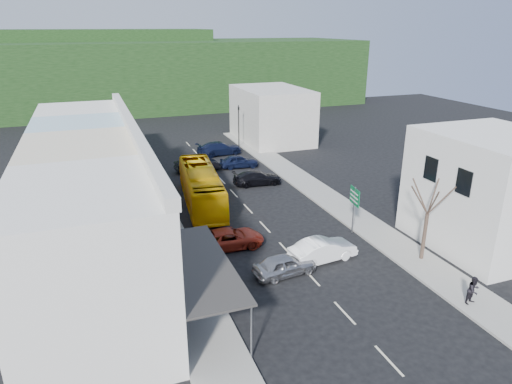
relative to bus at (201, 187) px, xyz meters
name	(u,v)px	position (x,y,z in m)	size (l,w,h in m)	color
ground	(286,249)	(3.44, -10.36, -1.55)	(120.00, 120.00, 0.00)	black
sidewalk_left	(156,211)	(-4.06, -0.36, -1.48)	(3.00, 52.00, 0.15)	gray
sidewalk_right	(316,190)	(10.94, -0.36, -1.48)	(3.00, 52.00, 0.15)	gray
shopfront_row	(88,194)	(-9.05, -5.36, 2.45)	(8.25, 30.00, 8.00)	silver
right_building	(490,191)	(16.94, -14.36, 2.45)	(8.00, 9.00, 8.00)	silver
distant_block_left	(90,137)	(-8.56, 16.64, 1.45)	(8.00, 10.00, 6.00)	#B7B2A8
distant_block_right	(271,115)	(14.44, 19.64, 1.95)	(8.00, 12.00, 7.00)	#B7B2A8
hillside	(142,70)	(1.99, 54.73, 5.18)	(80.00, 26.00, 14.00)	black
bus	(201,187)	(0.00, 0.00, 0.00)	(2.50, 11.60, 3.10)	#F4B406
car_silver	(285,265)	(1.99, -13.51, -0.85)	(1.80, 4.40, 1.40)	#A1A1A5
car_white	(323,251)	(5.11, -12.66, -0.85)	(1.80, 4.40, 1.40)	white
car_red	(229,238)	(-0.15, -8.71, -0.85)	(1.90, 4.60, 1.40)	maroon
car_black_near	(257,178)	(6.37, 3.25, -0.85)	(1.84, 4.50, 1.40)	black
car_navy_mid	(239,161)	(6.48, 9.28, -0.85)	(1.80, 4.40, 1.40)	black
car_black_far	(197,165)	(1.84, 9.51, -0.85)	(1.80, 4.40, 1.40)	black
car_navy_far	(220,149)	(5.91, 15.10, -0.85)	(1.84, 4.50, 1.40)	black
pedestrian_left	(162,243)	(-4.82, -8.50, -0.55)	(0.60, 0.40, 1.70)	black
pedestrian_right	(474,290)	(10.44, -20.16, -0.55)	(0.70, 0.44, 1.70)	black
direction_sign	(354,210)	(9.24, -9.58, 0.27)	(0.43, 1.65, 3.64)	#085D2F
street_tree	(427,214)	(11.29, -14.91, 1.78)	(2.60, 2.60, 6.67)	#36271E
traffic_signal	(239,127)	(9.24, 17.78, 1.13)	(0.88, 1.19, 5.36)	black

